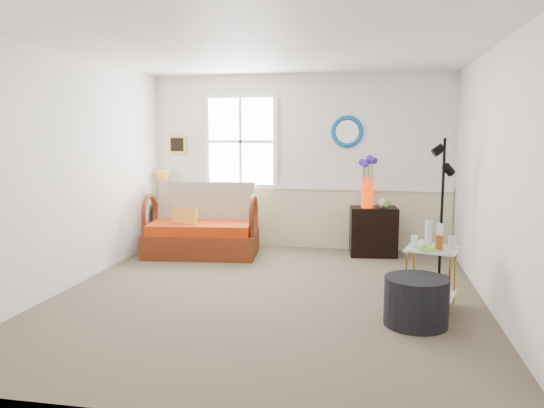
% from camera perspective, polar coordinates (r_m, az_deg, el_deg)
% --- Properties ---
extents(floor, '(4.50, 5.00, 0.01)m').
position_cam_1_polar(floor, '(5.77, -0.50, -9.83)').
color(floor, brown).
rests_on(floor, ground).
extents(ceiling, '(4.50, 5.00, 0.01)m').
position_cam_1_polar(ceiling, '(5.57, -0.53, 16.59)').
color(ceiling, white).
rests_on(ceiling, walls).
extents(walls, '(4.51, 5.01, 2.60)m').
position_cam_1_polar(walls, '(5.52, -0.51, 3.14)').
color(walls, white).
rests_on(walls, floor).
extents(wainscot, '(4.46, 0.02, 0.90)m').
position_cam_1_polar(wainscot, '(8.06, 2.92, -1.50)').
color(wainscot, beige).
rests_on(wainscot, walls).
extents(chair_rail, '(4.46, 0.04, 0.06)m').
position_cam_1_polar(chair_rail, '(7.98, 2.94, 1.82)').
color(chair_rail, white).
rests_on(chair_rail, walls).
extents(window, '(1.14, 0.06, 1.44)m').
position_cam_1_polar(window, '(8.11, -3.38, 6.72)').
color(window, white).
rests_on(window, walls).
extents(picture, '(0.28, 0.03, 0.28)m').
position_cam_1_polar(picture, '(8.43, -10.15, 6.31)').
color(picture, gold).
rests_on(picture, walls).
extents(mirror, '(0.47, 0.07, 0.47)m').
position_cam_1_polar(mirror, '(7.89, 8.08, 7.72)').
color(mirror, '#1A76B5').
rests_on(mirror, walls).
extents(loveseat, '(1.64, 1.04, 1.01)m').
position_cam_1_polar(loveseat, '(7.58, -7.58, -1.71)').
color(loveseat, maroon).
rests_on(loveseat, floor).
extents(throw_pillow, '(0.36, 0.14, 0.35)m').
position_cam_1_polar(throw_pillow, '(7.54, -9.36, -1.79)').
color(throw_pillow, '#C4690D').
rests_on(throw_pillow, loveseat).
extents(lamp_stand, '(0.43, 0.43, 0.65)m').
position_cam_1_polar(lamp_stand, '(8.43, -11.21, -2.08)').
color(lamp_stand, black).
rests_on(lamp_stand, floor).
extents(table_lamp, '(0.34, 0.34, 0.50)m').
position_cam_1_polar(table_lamp, '(8.35, -11.59, 1.80)').
color(table_lamp, '#C6892B').
rests_on(table_lamp, lamp_stand).
extents(potted_plant, '(0.31, 0.34, 0.26)m').
position_cam_1_polar(potted_plant, '(8.31, -10.33, 0.97)').
color(potted_plant, '#517A3D').
rests_on(potted_plant, lamp_stand).
extents(cabinet, '(0.69, 0.49, 0.69)m').
position_cam_1_polar(cabinet, '(7.65, 10.84, -2.91)').
color(cabinet, black).
rests_on(cabinet, floor).
extents(flower_vase, '(0.26, 0.26, 0.71)m').
position_cam_1_polar(flower_vase, '(7.49, 10.25, 2.29)').
color(flower_vase, red).
rests_on(flower_vase, cabinet).
extents(side_table, '(0.59, 0.59, 0.61)m').
position_cam_1_polar(side_table, '(5.55, 16.71, -7.61)').
color(side_table, olive).
rests_on(side_table, floor).
extents(tabletop_items, '(0.56, 0.56, 0.24)m').
position_cam_1_polar(tabletop_items, '(5.48, 16.97, -3.23)').
color(tabletop_items, silver).
rests_on(tabletop_items, side_table).
extents(floor_lamp, '(0.29, 0.29, 1.68)m').
position_cam_1_polar(floor_lamp, '(6.57, 17.81, -0.54)').
color(floor_lamp, black).
rests_on(floor_lamp, floor).
extents(ottoman, '(0.64, 0.64, 0.44)m').
position_cam_1_polar(ottoman, '(5.05, 15.24, -10.07)').
color(ottoman, black).
rests_on(ottoman, floor).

